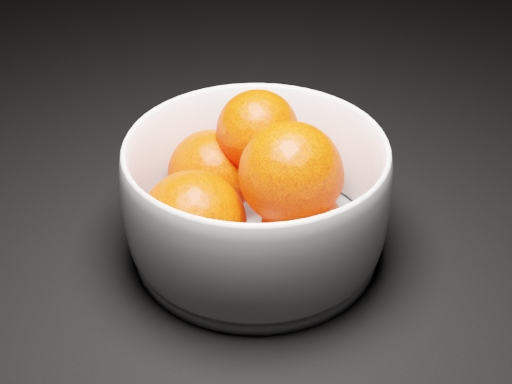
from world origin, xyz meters
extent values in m
cube|color=black|center=(0.00, 0.00, 0.00)|extent=(3.00, 3.00, 0.00)
cylinder|color=silver|center=(0.18, -0.25, 0.01)|extent=(0.21, 0.21, 0.01)
sphere|color=red|center=(0.23, -0.22, 0.05)|extent=(0.07, 0.07, 0.07)
sphere|color=red|center=(0.15, -0.20, 0.05)|extent=(0.08, 0.08, 0.08)
sphere|color=red|center=(0.12, -0.27, 0.05)|extent=(0.09, 0.09, 0.09)
sphere|color=red|center=(0.21, -0.30, 0.05)|extent=(0.07, 0.07, 0.07)
sphere|color=red|center=(0.19, -0.21, 0.09)|extent=(0.07, 0.07, 0.07)
sphere|color=red|center=(0.20, -0.28, 0.09)|extent=(0.08, 0.08, 0.08)
camera|label=1|loc=(0.08, -0.72, 0.40)|focal=50.00mm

